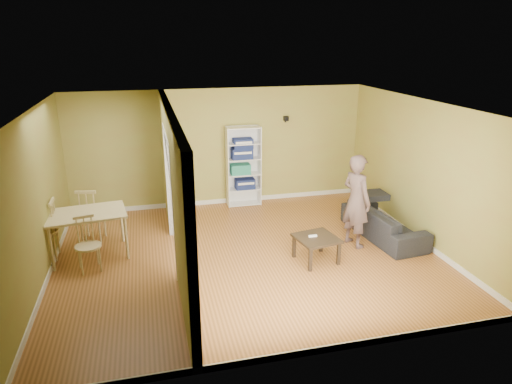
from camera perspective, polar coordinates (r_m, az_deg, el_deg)
The scene contains 16 objects.
room_shell at distance 7.56m, azimuth -1.11°, elevation 0.84°, with size 6.50×6.50×6.50m.
partition at distance 7.41m, azimuth -10.21°, elevation 0.14°, with size 0.22×5.50×2.60m, color #9CA349, non-canonical shape.
wall_speaker at distance 10.33m, azimuth 3.78°, elevation 9.15°, with size 0.10×0.10×0.10m, color black.
sofa at distance 9.00m, azimuth 15.70°, elevation -3.19°, with size 0.83×1.94×0.74m, color black.
person at distance 8.29m, azimuth 12.50°, elevation -0.14°, with size 0.57×0.73×2.01m, color slate.
bookshelf at distance 10.21m, azimuth -1.63°, elevation 3.28°, with size 0.75×0.33×1.79m.
paper_box_navy_a at distance 10.29m, azimuth -1.40°, elevation 1.06°, with size 0.43×0.28×0.22m, color navy.
paper_box_teal at distance 10.17m, azimuth -1.98°, elevation 2.89°, with size 0.43×0.28×0.22m, color #195A50.
paper_box_navy_b at distance 10.08m, azimuth -1.79°, elevation 4.85°, with size 0.46×0.30×0.23m, color navy.
paper_box_navy_c at distance 10.04m, azimuth -1.67°, elevation 6.02°, with size 0.42×0.28×0.22m, color navy.
coffee_table at distance 7.80m, azimuth 7.57°, elevation -6.08°, with size 0.66×0.66×0.44m.
game_controller at distance 7.78m, azimuth 7.10°, elevation -5.47°, with size 0.14×0.04×0.03m, color white.
dining_table at distance 8.31m, azimuth -20.42°, elevation -2.94°, with size 1.28×0.85×0.80m.
chair_left at distance 8.58m, azimuth -24.99°, elevation -4.31°, with size 0.48×0.48×1.05m, color tan, non-canonical shape.
chair_near at distance 7.89m, azimuth -20.28°, elevation -6.20°, with size 0.42×0.42×0.91m, color tan, non-canonical shape.
chair_far at distance 8.99m, azimuth -19.85°, elevation -2.60°, with size 0.48×0.48×1.04m, color #D9C183, non-canonical shape.
Camera 1 is at (-1.56, -7.02, 3.65)m, focal length 32.00 mm.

